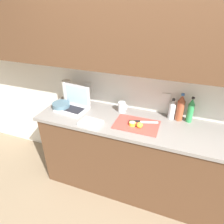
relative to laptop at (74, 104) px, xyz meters
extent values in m
plane|color=#847056|center=(0.81, -0.04, -0.99)|extent=(12.00, 12.00, 0.00)
cube|color=white|center=(0.81, 0.28, 0.31)|extent=(5.20, 0.06, 2.60)
cube|color=white|center=(0.07, 0.25, 0.12)|extent=(0.09, 0.01, 0.12)
cube|color=white|center=(0.98, 0.25, 0.12)|extent=(0.09, 0.01, 0.12)
cube|color=brown|center=(0.81, 0.09, 0.78)|extent=(4.42, 0.32, 0.70)
cube|color=brown|center=(0.81, -0.04, -0.54)|extent=(2.18, 0.56, 0.89)
cube|color=gray|center=(0.81, -0.04, -0.08)|extent=(2.24, 0.59, 0.03)
cube|color=silver|center=(-0.01, -0.05, -0.05)|extent=(0.35, 0.29, 0.02)
cube|color=black|center=(-0.01, -0.05, -0.04)|extent=(0.28, 0.18, 0.00)
cube|color=silver|center=(0.01, 0.07, 0.08)|extent=(0.34, 0.05, 0.25)
cube|color=silver|center=(0.01, 0.07, 0.08)|extent=(0.29, 0.04, 0.21)
cube|color=#D1473D|center=(0.76, -0.08, -0.06)|extent=(0.44, 0.29, 0.01)
cube|color=silver|center=(0.87, 0.00, -0.05)|extent=(0.19, 0.09, 0.00)
cylinder|color=black|center=(0.73, -0.05, -0.04)|extent=(0.11, 0.05, 0.02)
cylinder|color=yellow|center=(0.72, -0.11, -0.04)|extent=(0.06, 0.06, 0.03)
cylinder|color=#F4EAA3|center=(0.72, -0.11, -0.02)|extent=(0.06, 0.06, 0.00)
sphere|color=yellow|center=(0.80, -0.13, -0.03)|extent=(0.06, 0.06, 0.06)
cylinder|color=#2D934C|center=(1.24, 0.17, 0.04)|extent=(0.06, 0.06, 0.20)
cone|color=#2D934C|center=(1.24, 0.17, 0.16)|extent=(0.06, 0.06, 0.06)
cylinder|color=black|center=(1.24, 0.17, 0.20)|extent=(0.03, 0.03, 0.02)
cylinder|color=#A34C2D|center=(1.14, 0.17, 0.04)|extent=(0.08, 0.08, 0.21)
cone|color=#A34C2D|center=(1.14, 0.17, 0.18)|extent=(0.07, 0.07, 0.06)
cylinder|color=#3366B2|center=(1.14, 0.17, 0.22)|extent=(0.03, 0.03, 0.02)
cylinder|color=silver|center=(1.06, 0.17, 0.02)|extent=(0.07, 0.07, 0.16)
cone|color=silver|center=(1.06, 0.17, 0.12)|extent=(0.06, 0.06, 0.05)
cylinder|color=black|center=(1.06, 0.17, 0.15)|extent=(0.03, 0.03, 0.02)
cylinder|color=silver|center=(0.53, 0.13, -0.01)|extent=(0.08, 0.08, 0.11)
cube|color=silver|center=(0.58, 0.13, 0.00)|extent=(0.02, 0.01, 0.06)
cylinder|color=slate|center=(-0.15, -0.04, -0.03)|extent=(0.20, 0.20, 0.07)
cylinder|color=white|center=(-0.16, 0.14, 0.07)|extent=(0.11, 0.11, 0.27)
cube|color=white|center=(0.32, -0.23, -0.05)|extent=(0.23, 0.18, 0.02)
camera|label=1|loc=(1.11, -1.74, 1.03)|focal=32.00mm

